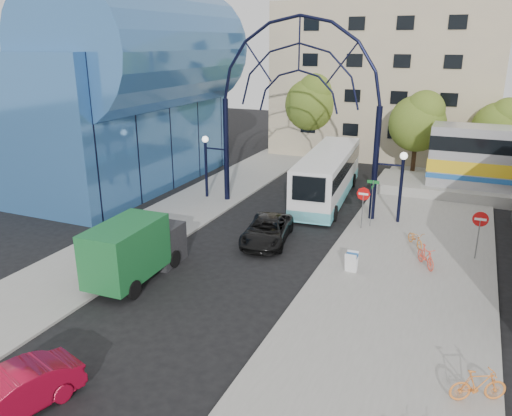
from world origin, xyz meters
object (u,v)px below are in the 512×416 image
at_px(gateway_arch, 299,76).
at_px(sandwich_board, 352,260).
at_px(tree_north_a, 419,120).
at_px(bike_far_b, 478,385).
at_px(stop_sign, 363,198).
at_px(green_truck, 136,249).
at_px(bike_near_b, 426,256).
at_px(street_name_sign, 372,193).
at_px(do_not_enter_sign, 480,224).
at_px(red_sedan, 10,395).
at_px(black_suv, 267,230).
at_px(city_bus, 328,175).
at_px(tree_north_b, 313,101).
at_px(tree_north_c, 501,126).
at_px(bike_near_a, 415,238).

xyz_separation_m(gateway_arch, sandwich_board, (5.60, -8.02, -7.81)).
distance_m(tree_north_a, bike_far_b, 28.06).
xyz_separation_m(stop_sign, green_truck, (-8.29, -10.35, -0.54)).
distance_m(green_truck, bike_near_b, 13.84).
relative_size(stop_sign, street_name_sign, 0.89).
xyz_separation_m(do_not_enter_sign, red_sedan, (-12.41, -17.37, -1.29)).
xyz_separation_m(street_name_sign, sandwich_board, (0.40, -6.62, -1.39)).
relative_size(tree_north_a, black_suv, 1.42).
bearing_deg(tree_north_a, city_bus, -119.20).
relative_size(street_name_sign, tree_north_b, 0.35).
bearing_deg(red_sedan, sandwich_board, 79.22).
distance_m(do_not_enter_sign, bike_near_b, 3.27).
height_order(gateway_arch, tree_north_c, gateway_arch).
distance_m(sandwich_board, bike_far_b, 9.25).
relative_size(street_name_sign, green_truck, 0.48).
bearing_deg(gateway_arch, tree_north_b, 103.68).
bearing_deg(bike_near_b, city_bus, 98.88).
distance_m(gateway_arch, street_name_sign, 8.38).
distance_m(tree_north_b, city_bus, 14.16).
bearing_deg(bike_near_a, sandwich_board, -150.47).
bearing_deg(black_suv, tree_north_c, 49.67).
bearing_deg(bike_near_b, tree_north_a, 68.04).
bearing_deg(sandwich_board, green_truck, -154.55).
bearing_deg(city_bus, bike_far_b, -66.77).
height_order(green_truck, red_sedan, green_truck).
bearing_deg(green_truck, city_bus, 70.88).
distance_m(sandwich_board, green_truck, 10.09).
bearing_deg(sandwich_board, black_suv, 157.80).
xyz_separation_m(bike_near_b, bike_far_b, (2.42, -9.39, 0.01)).
xyz_separation_m(city_bus, bike_far_b, (9.95, -18.60, -1.09)).
xyz_separation_m(tree_north_b, black_suv, (4.29, -21.83, -4.58)).
bearing_deg(tree_north_a, gateway_arch, -117.17).
bearing_deg(bike_far_b, street_name_sign, -2.85).
relative_size(gateway_arch, tree_north_a, 1.95).
xyz_separation_m(sandwich_board, black_suv, (-5.19, 2.12, -0.06)).
xyz_separation_m(do_not_enter_sign, bike_near_a, (-2.99, 0.49, -1.44)).
relative_size(black_suv, bike_far_b, 2.77).
relative_size(gateway_arch, black_suv, 2.77).
height_order(street_name_sign, tree_north_a, tree_north_a).
height_order(tree_north_c, green_truck, tree_north_c).
height_order(do_not_enter_sign, black_suv, do_not_enter_sign).
height_order(street_name_sign, city_bus, city_bus).
bearing_deg(stop_sign, city_bus, 124.27).
bearing_deg(tree_north_c, stop_sign, -114.69).
height_order(black_suv, bike_near_a, black_suv).
relative_size(do_not_enter_sign, bike_far_b, 1.39).
height_order(do_not_enter_sign, bike_near_a, do_not_enter_sign).
distance_m(bike_near_a, bike_near_b, 2.61).
bearing_deg(bike_far_b, do_not_enter_sign, -25.05).
xyz_separation_m(do_not_enter_sign, green_truck, (-14.49, -8.35, -0.52)).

